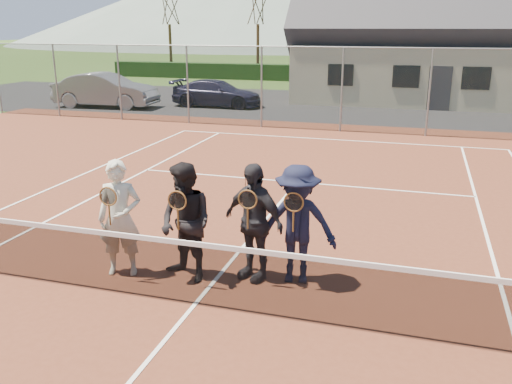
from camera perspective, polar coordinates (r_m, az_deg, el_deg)
ground at (r=26.56m, az=10.91°, el=8.74°), size 220.00×220.00×0.00m
court_surface at (r=7.69m, az=-6.45°, el=-11.78°), size 30.00×30.00×0.02m
tarmac_carpark at (r=27.26m, az=2.43°, el=9.24°), size 40.00×12.00×0.01m
hedge_row at (r=38.38m, az=13.01°, el=11.92°), size 40.00×1.20×1.10m
car_a at (r=29.91m, az=-16.89°, el=10.46°), size 4.03×2.54×1.28m
car_b at (r=26.99m, az=-15.55°, el=10.27°), size 4.97×2.01×1.60m
car_c at (r=26.34m, az=-4.12°, el=10.31°), size 4.35×1.77×1.26m
court_markings at (r=7.68m, az=-6.45°, el=-11.69°), size 11.03×23.83×0.01m
tennis_net at (r=7.45m, az=-6.58°, el=-8.21°), size 11.68×0.08×1.10m
perimeter_fence at (r=19.97m, az=9.02°, el=10.58°), size 30.07×0.07×3.02m
clubhouse at (r=30.18m, az=20.14°, el=16.61°), size 15.60×8.20×7.70m
player_a at (r=8.45m, az=-14.13°, el=-2.70°), size 0.76×0.61×1.80m
player_b at (r=8.09m, az=-7.36°, el=-3.23°), size 1.07×0.97×1.80m
player_c at (r=8.06m, az=-0.29°, el=-3.14°), size 1.14×0.81×1.80m
player_d at (r=7.97m, az=4.36°, el=-3.43°), size 1.24×0.81×1.80m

